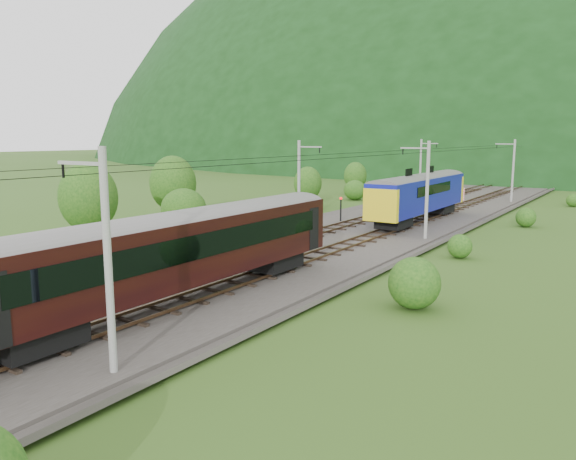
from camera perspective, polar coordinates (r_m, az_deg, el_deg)
The scene contains 13 objects.
ground at distance 26.58m, azimuth -25.91°, elevation -10.43°, with size 600.00×600.00×0.00m, color #324D18.
railbed at distance 32.44m, azimuth -10.56°, elevation -5.83°, with size 14.00×220.00×0.30m, color #38332D.
track_left at distance 34.05m, azimuth -13.50°, elevation -4.82°, with size 2.40×220.00×0.27m.
track_right at distance 30.81m, azimuth -7.34°, elevation -6.14°, with size 2.40×220.00×0.27m.
catenary_left at distance 52.66m, azimuth 1.19°, elevation 4.97°, with size 2.54×192.28×8.00m.
catenary_right at distance 47.30m, azimuth 13.87°, elevation 4.19°, with size 2.54×192.28×8.00m.
overhead_wires at distance 31.35m, azimuth -10.95°, elevation 6.52°, with size 4.83×198.00×0.03m.
mountain_ridge at distance 343.22m, azimuth 9.07°, elevation 7.89°, with size 336.00×280.00×132.00m, color black.
hazard_post_near at distance 69.33m, azimuth 14.33°, elevation 2.98°, with size 0.18×0.18×1.72m, color red.
hazard_post_far at distance 77.95m, azimuth 17.42°, elevation 3.50°, with size 0.18×0.18×1.65m, color red.
signal at distance 56.08m, azimuth 5.38°, elevation 2.34°, with size 0.27×0.27×2.41m.
vegetation_left at distance 45.57m, azimuth -22.40°, elevation 1.66°, with size 13.72×143.09×6.75m.
vegetation_right at distance 19.02m, azimuth -2.34°, elevation -13.69°, with size 4.99×104.63×2.76m.
Camera 1 is at (21.87, -12.41, 8.61)m, focal length 35.00 mm.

